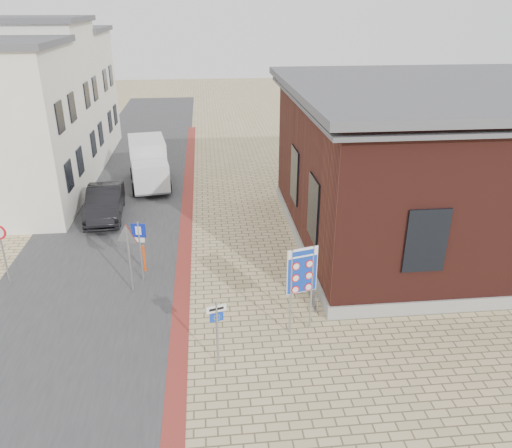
{
  "coord_description": "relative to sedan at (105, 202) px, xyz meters",
  "views": [
    {
      "loc": [
        -0.91,
        -12.75,
        9.77
      ],
      "look_at": [
        0.85,
        4.2,
        2.2
      ],
      "focal_mm": 35.0,
      "sensor_mm": 36.0,
      "label": 1
    }
  ],
  "objects": [
    {
      "name": "bollard",
      "position": [
        2.47,
        -5.8,
        -0.21
      ],
      "size": [
        0.13,
        0.13,
        1.12
      ],
      "primitive_type": "cylinder",
      "rotation": [
        0.0,
        0.0,
        -0.34
      ],
      "color": "#EE460C",
      "rests_on": "ground"
    },
    {
      "name": "yield_sign",
      "position": [
        2.17,
        -7.3,
        1.28
      ],
      "size": [
        0.9,
        0.41,
        2.66
      ],
      "rotation": [
        0.0,
        0.0,
        -0.39
      ],
      "color": "gray",
      "rests_on": "ground"
    },
    {
      "name": "parking_sign",
      "position": [
        2.47,
        -6.51,
        0.9
      ],
      "size": [
        0.54,
        0.14,
        2.45
      ],
      "rotation": [
        0.0,
        0.0,
        -0.19
      ],
      "color": "gray",
      "rests_on": "ground"
    },
    {
      "name": "road_strip",
      "position": [
        0.47,
        4.2,
        -0.75
      ],
      "size": [
        7.0,
        60.0,
        0.02
      ],
      "primitive_type": "cube",
      "color": "#38383A",
      "rests_on": "ground"
    },
    {
      "name": "ground",
      "position": [
        5.97,
        -10.8,
        -0.76
      ],
      "size": [
        120.0,
        120.0,
        0.0
      ],
      "primitive_type": "plane",
      "color": "tan",
      "rests_on": "ground"
    },
    {
      "name": "townhouse_mid",
      "position": [
        -5.03,
        7.2,
        3.8
      ],
      "size": [
        7.4,
        6.4,
        9.1
      ],
      "color": "silver",
      "rests_on": "ground"
    },
    {
      "name": "bike_rack",
      "position": [
        8.62,
        -8.6,
        -0.5
      ],
      "size": [
        0.08,
        1.8,
        0.6
      ],
      "color": "slate",
      "rests_on": "ground"
    },
    {
      "name": "speed_sign",
      "position": [
        -2.53,
        -6.3,
        0.9
      ],
      "size": [
        0.58,
        0.12,
        2.47
      ],
      "rotation": [
        0.0,
        0.0,
        -0.15
      ],
      "color": "gray",
      "rests_on": "ground"
    },
    {
      "name": "townhouse_far",
      "position": [
        -5.02,
        13.2,
        3.4
      ],
      "size": [
        7.4,
        6.4,
        8.3
      ],
      "color": "silver",
      "rests_on": "ground"
    },
    {
      "name": "sedan",
      "position": [
        0.0,
        0.0,
        0.0
      ],
      "size": [
        1.96,
        4.74,
        1.53
      ],
      "primitive_type": "imported",
      "rotation": [
        0.0,
        0.0,
        0.08
      ],
      "color": "black",
      "rests_on": "ground"
    },
    {
      "name": "curb_strip",
      "position": [
        3.97,
        -0.8,
        -0.75
      ],
      "size": [
        0.6,
        40.0,
        0.02
      ],
      "primitive_type": "cube",
      "color": "maroon",
      "rests_on": "ground"
    },
    {
      "name": "box_truck",
      "position": [
        1.76,
        4.59,
        0.57
      ],
      "size": [
        2.69,
        5.19,
        2.59
      ],
      "rotation": [
        0.0,
        0.0,
        0.15
      ],
      "color": "slate",
      "rests_on": "ground"
    },
    {
      "name": "brick_building",
      "position": [
        14.96,
        -3.8,
        2.72
      ],
      "size": [
        13.0,
        13.0,
        6.8
      ],
      "color": "gray",
      "rests_on": "ground"
    },
    {
      "name": "border_sign",
      "position": [
        7.86,
        -10.3,
        1.39
      ],
      "size": [
        1.0,
        0.31,
        2.99
      ],
      "rotation": [
        0.0,
        0.0,
        0.26
      ],
      "color": "gray",
      "rests_on": "ground"
    },
    {
      "name": "essen_sign",
      "position": [
        5.17,
        -11.69,
        0.65
      ],
      "size": [
        0.57,
        0.19,
        2.16
      ],
      "rotation": [
        0.0,
        0.0,
        0.26
      ],
      "color": "gray",
      "rests_on": "ground"
    }
  ]
}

